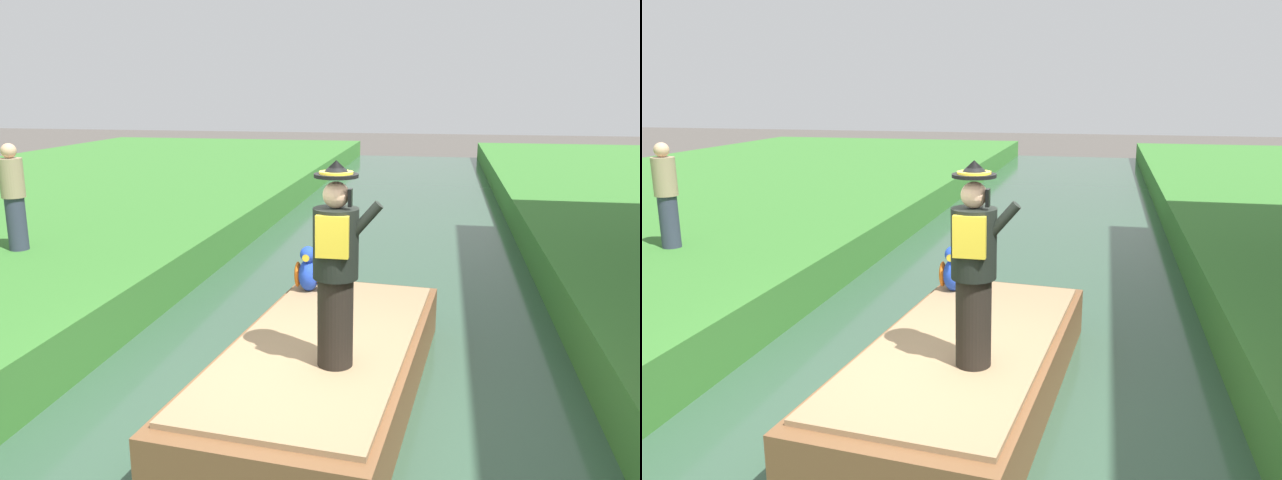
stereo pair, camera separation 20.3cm
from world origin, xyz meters
TOP-DOWN VIEW (x-y plane):
  - ground_plane at (0.00, 0.00)m, footprint 80.00×80.00m
  - canal_water at (0.00, 0.00)m, footprint 5.25×48.00m
  - boat at (0.00, 0.71)m, footprint 2.17×4.34m
  - person_pirate at (0.20, 0.13)m, footprint 0.61×0.42m
  - parrot_plush at (-0.47, 2.19)m, footprint 0.36×0.35m
  - person_bystander at (-5.15, 3.16)m, footprint 0.34×0.34m

SIDE VIEW (x-z plane):
  - ground_plane at x=0.00m, z-range 0.00..0.00m
  - canal_water at x=0.00m, z-range 0.00..0.10m
  - boat at x=0.00m, z-range 0.10..0.71m
  - parrot_plush at x=-0.47m, z-range 0.67..1.24m
  - person_bystander at x=-5.15m, z-range 0.77..2.37m
  - person_pirate at x=0.20m, z-range 0.71..2.56m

